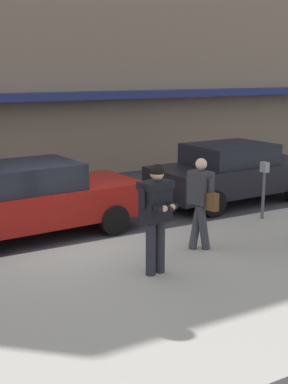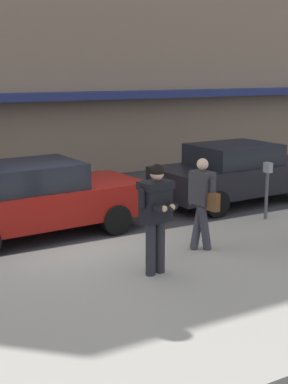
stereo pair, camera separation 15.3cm
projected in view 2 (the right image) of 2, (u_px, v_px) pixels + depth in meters
The scene contains 8 objects.
ground_plane at pixel (73, 248), 10.34m from camera, with size 80.00×80.00×0.00m, color #333338.
sidewalk at pixel (201, 285), 8.37m from camera, with size 32.00×5.30×0.14m, color #99968E.
curb_paint_line at pixel (118, 239), 10.86m from camera, with size 28.00×0.12×0.01m, color silver.
parked_sedan_mid at pixel (35, 198), 10.98m from camera, with size 4.61×2.15×1.54m.
parked_sedan_far at pixel (237, 173), 13.75m from camera, with size 4.57×2.07×1.54m.
man_texting_on_phone at pixel (156, 207), 8.41m from camera, with size 0.64×0.62×1.81m.
pedestrian_with_bag at pixel (202, 198), 9.62m from camera, with size 0.38×0.72×1.70m.
parking_meter at pixel (267, 182), 11.67m from camera, with size 0.12×0.18×1.27m.
Camera 2 is at (-3.61, -9.25, 3.35)m, focal length 50.00 mm.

